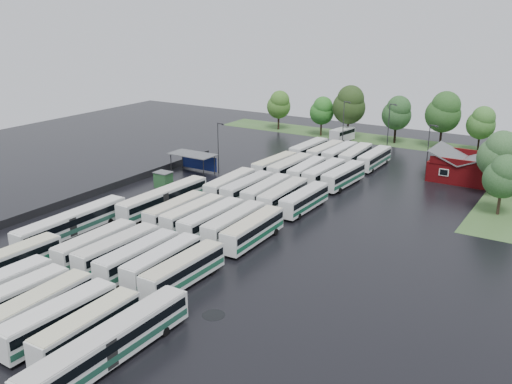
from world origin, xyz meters
The scene contains 56 objects.
ground centered at (0.00, 0.00, 0.00)m, with size 160.00×160.00×0.00m, color black.
brick_building centered at (24.00, 42.77, 1.87)m, with size 10.07×8.60×5.39m.
wash_shed centered at (-17.20, 22.02, 2.99)m, with size 8.20×4.20×3.58m.
utility_hut centered at (-16.20, 12.60, 1.32)m, with size 2.70×2.20×2.62m.
grass_strip_north centered at (2.00, 64.80, 0.01)m, with size 80.00×10.00×0.01m, color #395D2A.
west_fence centered at (-22.20, 8.00, 0.60)m, with size 0.10×50.00×1.20m, color #2D2D30.
bus_r0c1 centered at (-1.34, -25.98, 1.71)m, with size 2.84×11.27×3.11m.
bus_r0c2 centered at (2.10, -25.92, 1.76)m, with size 2.85×11.60×3.21m.
bus_r0c3 centered at (5.21, -26.17, 1.77)m, with size 2.85×11.62×3.21m.
bus_r0c4 centered at (8.47, -25.82, 1.68)m, with size 2.54×11.04×3.06m.
bus_r1c0 centered at (-4.58, -12.72, 1.71)m, with size 2.43×11.17×3.11m.
bus_r1c1 centered at (-1.33, -12.46, 1.75)m, with size 2.73×11.48×3.18m.
bus_r1c2 centered at (1.98, -12.65, 1.73)m, with size 2.41×11.29×3.14m.
bus_r1c3 centered at (5.08, -12.08, 1.70)m, with size 2.60×11.17×3.10m.
bus_r1c4 centered at (8.41, -12.58, 1.73)m, with size 2.55×11.36×3.15m.
bus_r2c0 centered at (-4.21, 1.33, 1.68)m, with size 2.38×11.00×3.06m.
bus_r2c1 centered at (-1.31, 1.45, 1.68)m, with size 2.59×11.05×3.06m.
bus_r2c2 centered at (2.14, 0.99, 1.77)m, with size 2.55×11.59×3.22m.
bus_r2c3 centered at (5.38, 1.39, 1.77)m, with size 2.66×11.59×3.21m.
bus_r2c4 centered at (8.54, 0.85, 1.77)m, with size 2.75×11.61×3.22m.
bus_r3c0 centered at (-4.48, 14.83, 1.77)m, with size 2.92×11.63×3.21m.
bus_r3c1 centered at (-1.36, 14.90, 1.74)m, with size 2.55×11.41×3.17m.
bus_r3c2 centered at (1.96, 15.03, 1.74)m, with size 2.73×11.42×3.16m.
bus_r3c3 centered at (5.14, 14.51, 1.77)m, with size 2.81×11.63×3.22m.
bus_r3c4 centered at (8.51, 14.75, 1.68)m, with size 2.43×11.01×3.06m.
bus_r4c0 centered at (-4.52, 28.62, 1.71)m, with size 2.92×11.28×3.11m.
bus_r4c1 centered at (-1.32, 28.43, 1.77)m, with size 2.69×11.61×3.22m.
bus_r4c2 centered at (1.82, 28.51, 1.68)m, with size 2.81×11.05×3.05m.
bus_r4c3 centered at (5.14, 28.36, 1.75)m, with size 2.64×11.49×3.19m.
bus_r4c4 centered at (8.45, 28.71, 1.75)m, with size 2.92×11.50×3.18m.
bus_r5c0 centered at (-4.55, 41.73, 1.75)m, with size 2.71×11.49×3.18m.
bus_r5c1 centered at (-1.12, 41.92, 1.69)m, with size 2.65×11.12×3.08m.
bus_r5c2 centered at (1.83, 42.06, 1.73)m, with size 2.46×11.29×3.14m.
bus_r5c3 centered at (5.07, 41.91, 1.77)m, with size 2.97×11.67×3.22m.
bus_r5c4 centered at (8.57, 42.31, 1.70)m, with size 2.39×11.12×3.09m.
artic_bus_west_b centered at (-9.00, 4.43, 1.73)m, with size 2.78×16.82×3.11m.
artic_bus_west_c centered at (-12.39, -9.45, 1.73)m, with size 2.45×16.85×3.13m.
artic_bus_east centered at (12.09, -26.74, 1.78)m, with size 2.53×17.34×3.22m.
minibus centered at (-5.09, 58.80, 1.62)m, with size 3.33×6.95×2.92m.
tree_north_0 centered at (-23.27, 62.65, 6.03)m, with size 5.66×5.66×9.38m.
tree_north_1 centered at (-11.57, 61.80, 5.80)m, with size 5.44×5.44×9.01m.
tree_north_2 centered at (-5.00, 61.77, 7.71)m, with size 7.24×7.24×11.99m.
tree_north_3 centered at (5.29, 63.42, 6.65)m, with size 6.24×6.24×10.34m.
tree_north_4 centered at (14.88, 63.88, 7.69)m, with size 7.21×7.21×11.95m.
tree_north_5 centered at (22.28, 64.65, 6.08)m, with size 5.71×5.71×9.45m.
tree_east_0 centered at (32.67, 27.96, 5.71)m, with size 5.36×5.36×8.88m.
tree_east_1 centered at (30.47, 36.59, 6.72)m, with size 6.31×6.31×10.45m.
lamp_post_ne centered at (18.48, 41.26, 5.34)m, with size 1.42×0.28×9.20m.
lamp_post_nw centered at (-13.30, 24.14, 5.27)m, with size 1.40×0.27×9.07m.
lamp_post_back_w centered at (-2.58, 53.53, 5.67)m, with size 1.50×0.29×9.76m.
lamp_post_back_e centered at (6.68, 54.71, 5.75)m, with size 1.53×0.30×9.91m.
puddle_0 centered at (-2.36, -20.67, 0.00)m, with size 4.26×4.26×0.01m, color black.
puddle_1 centered at (9.06, -22.17, 0.00)m, with size 4.49×4.49×0.01m, color black.
puddle_2 centered at (-5.70, 0.93, 0.00)m, with size 7.35×7.35×0.01m, color black.
puddle_3 centered at (5.96, -3.30, 0.00)m, with size 3.81×3.81×0.01m, color black.
puddle_4 centered at (14.70, -15.94, 0.00)m, with size 2.27×2.27×0.01m, color black.
Camera 1 is at (43.77, -54.64, 28.13)m, focal length 40.00 mm.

